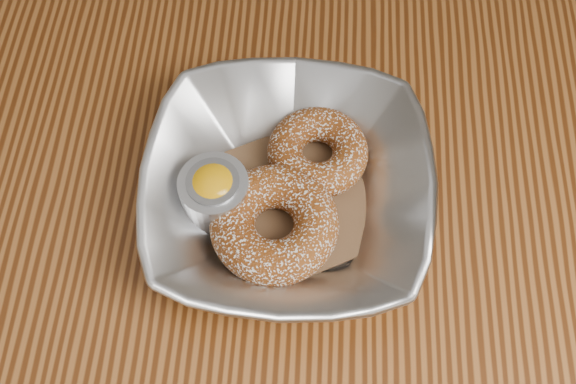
# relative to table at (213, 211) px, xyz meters

# --- Properties ---
(ground_plane) EXTENTS (4.00, 4.00, 0.00)m
(ground_plane) POSITION_rel_table_xyz_m (0.00, 0.00, -0.65)
(ground_plane) COLOR #565659
(ground_plane) RESTS_ON ground
(table) EXTENTS (1.20, 0.80, 0.75)m
(table) POSITION_rel_table_xyz_m (0.00, 0.00, 0.00)
(table) COLOR brown
(table) RESTS_ON ground_plane
(serving_bowl) EXTENTS (0.25, 0.25, 0.06)m
(serving_bowl) POSITION_rel_table_xyz_m (0.08, -0.04, 0.13)
(serving_bowl) COLOR #B5B7BC
(serving_bowl) RESTS_ON table
(parchment) EXTENTS (0.19, 0.19, 0.00)m
(parchment) POSITION_rel_table_xyz_m (0.08, -0.04, 0.11)
(parchment) COLOR brown
(parchment) RESTS_ON table
(donut_back) EXTENTS (0.11, 0.11, 0.03)m
(donut_back) POSITION_rel_table_xyz_m (0.11, 0.01, 0.13)
(donut_back) COLOR #6D320E
(donut_back) RESTS_ON parchment
(donut_front) EXTENTS (0.15, 0.15, 0.04)m
(donut_front) POSITION_rel_table_xyz_m (0.07, -0.07, 0.13)
(donut_front) COLOR #6D320E
(donut_front) RESTS_ON parchment
(ramekin) EXTENTS (0.06, 0.06, 0.05)m
(ramekin) POSITION_rel_table_xyz_m (0.02, -0.05, 0.13)
(ramekin) COLOR #B5B7BC
(ramekin) RESTS_ON table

